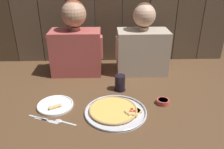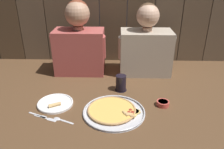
# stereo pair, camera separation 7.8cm
# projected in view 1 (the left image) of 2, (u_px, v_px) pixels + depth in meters

# --- Properties ---
(ground_plane) EXTENTS (3.20, 3.20, 0.00)m
(ground_plane) POSITION_uv_depth(u_px,v_px,m) (111.00, 106.00, 1.46)
(ground_plane) COLOR brown
(pizza_tray) EXTENTS (0.38, 0.38, 0.03)m
(pizza_tray) POSITION_uv_depth(u_px,v_px,m) (115.00, 111.00, 1.39)
(pizza_tray) COLOR silver
(pizza_tray) RESTS_ON ground
(dinner_plate) EXTENTS (0.23, 0.23, 0.03)m
(dinner_plate) POSITION_uv_depth(u_px,v_px,m) (55.00, 105.00, 1.45)
(dinner_plate) COLOR white
(dinner_plate) RESTS_ON ground
(drinking_glass) EXTENTS (0.09, 0.09, 0.12)m
(drinking_glass) POSITION_uv_depth(u_px,v_px,m) (120.00, 83.00, 1.63)
(drinking_glass) COLOR black
(drinking_glass) RESTS_ON ground
(dipping_bowl) EXTENTS (0.08, 0.08, 0.03)m
(dipping_bowl) POSITION_uv_depth(u_px,v_px,m) (163.00, 101.00, 1.48)
(dipping_bowl) COLOR #CC4C42
(dipping_bowl) RESTS_ON ground
(table_fork) EXTENTS (0.13, 0.07, 0.01)m
(table_fork) POSITION_uv_depth(u_px,v_px,m) (39.00, 118.00, 1.34)
(table_fork) COLOR silver
(table_fork) RESTS_ON ground
(table_knife) EXTENTS (0.15, 0.07, 0.01)m
(table_knife) POSITION_uv_depth(u_px,v_px,m) (47.00, 120.00, 1.32)
(table_knife) COLOR silver
(table_knife) RESTS_ON ground
(table_spoon) EXTENTS (0.14, 0.08, 0.01)m
(table_spoon) POSITION_uv_depth(u_px,v_px,m) (62.00, 121.00, 1.31)
(table_spoon) COLOR silver
(table_spoon) RESTS_ON ground
(diner_left) EXTENTS (0.44, 0.23, 0.59)m
(diner_left) POSITION_uv_depth(u_px,v_px,m) (76.00, 42.00, 1.81)
(diner_left) COLOR #AD4C47
(diner_left) RESTS_ON ground
(diner_right) EXTENTS (0.45, 0.24, 0.57)m
(diner_right) POSITION_uv_depth(u_px,v_px,m) (143.00, 44.00, 1.84)
(diner_right) COLOR #B2A38E
(diner_right) RESTS_ON ground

